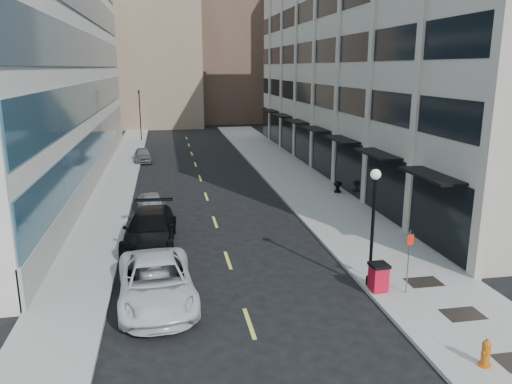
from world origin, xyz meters
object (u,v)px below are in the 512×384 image
object	(u,v)px
car_white_van	(156,282)
car_black_pickup	(150,229)
car_silver_sedan	(151,205)
trash_bin	(378,276)
lamppost	(373,217)
sign_post	(409,253)
fire_hydrant	(486,353)
car_grey_sedan	(143,155)
urn_planter	(338,185)
traffic_signal	(139,94)

from	to	relation	value
car_white_van	car_black_pickup	xyz separation A→B (m)	(-0.39, 6.40, 0.05)
car_silver_sedan	trash_bin	distance (m)	15.51
lamppost	sign_post	world-z (taller)	lamppost
fire_hydrant	trash_bin	bearing A→B (deg)	81.66
car_grey_sedan	lamppost	xyz separation A→B (m)	(10.10, -30.15, 2.36)
car_white_van	car_black_pickup	bearing A→B (deg)	89.72
car_silver_sedan	lamppost	bearing A→B (deg)	-58.70
car_white_van	car_silver_sedan	distance (m)	11.79
trash_bin	sign_post	distance (m)	1.50
car_grey_sedan	car_black_pickup	bearing A→B (deg)	-90.92
car_silver_sedan	trash_bin	world-z (taller)	car_silver_sedan
car_black_pickup	urn_planter	size ratio (longest dim) A/B	7.47
lamppost	car_black_pickup	bearing A→B (deg)	143.31
car_black_pickup	car_silver_sedan	world-z (taller)	car_black_pickup
trash_bin	urn_planter	size ratio (longest dim) A/B	1.40
car_black_pickup	fire_hydrant	xyz separation A→B (m)	(9.99, -12.62, -0.30)
car_grey_sedan	urn_planter	xyz separation A→B (m)	(14.00, -15.19, -0.03)
trash_bin	sign_post	xyz separation A→B (m)	(1.00, -0.40, 1.04)
traffic_signal	car_white_van	bearing A→B (deg)	-86.99
car_white_van	fire_hydrant	world-z (taller)	car_white_van
car_grey_sedan	sign_post	xyz separation A→B (m)	(11.20, -31.16, 1.13)
traffic_signal	lamppost	size ratio (longest dim) A/B	1.42
urn_planter	lamppost	bearing A→B (deg)	-104.61
fire_hydrant	traffic_signal	bearing A→B (deg)	84.56
fire_hydrant	urn_planter	size ratio (longest dim) A/B	1.09
car_black_pickup	sign_post	xyz separation A→B (m)	(9.99, -7.63, 0.92)
traffic_signal	fire_hydrant	bearing A→B (deg)	-76.61
traffic_signal	car_grey_sedan	xyz separation A→B (m)	(0.70, -13.85, -5.05)
car_silver_sedan	lamppost	world-z (taller)	lamppost
traffic_signal	urn_planter	distance (m)	32.94
traffic_signal	car_silver_sedan	size ratio (longest dim) A/B	1.76
car_grey_sedan	trash_bin	distance (m)	32.41
car_grey_sedan	urn_planter	bearing A→B (deg)	-51.21
sign_post	car_silver_sedan	bearing A→B (deg)	118.47
car_grey_sedan	lamppost	bearing A→B (deg)	-75.35
car_silver_sedan	trash_bin	size ratio (longest dim) A/B	3.49
car_grey_sedan	lamppost	world-z (taller)	lamppost
car_white_van	car_black_pickup	distance (m)	6.42
traffic_signal	fire_hydrant	world-z (taller)	traffic_signal
car_white_van	trash_bin	world-z (taller)	car_white_van
car_black_pickup	sign_post	distance (m)	12.60
urn_planter	sign_post	bearing A→B (deg)	-99.94
fire_hydrant	car_grey_sedan	bearing A→B (deg)	88.38
car_white_van	car_silver_sedan	bearing A→B (deg)	88.38
sign_post	urn_planter	bearing A→B (deg)	70.88
car_grey_sedan	traffic_signal	bearing A→B (deg)	89.02
car_white_van	sign_post	world-z (taller)	sign_post
car_black_pickup	trash_bin	size ratio (longest dim) A/B	5.34
car_black_pickup	lamppost	size ratio (longest dim) A/B	1.24
car_white_van	car_silver_sedan	size ratio (longest dim) A/B	1.52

